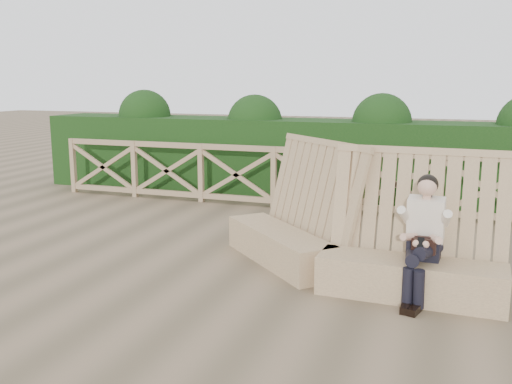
% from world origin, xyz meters
% --- Properties ---
extents(ground, '(60.00, 60.00, 0.00)m').
position_xyz_m(ground, '(0.00, 0.00, 0.00)').
color(ground, brown).
rests_on(ground, ground).
extents(bench, '(3.47, 2.00, 1.55)m').
position_xyz_m(bench, '(1.19, 0.23, 0.39)').
color(bench, '#87684D').
rests_on(bench, ground).
extents(woman, '(0.38, 0.80, 1.30)m').
position_xyz_m(woman, '(2.08, -0.18, 0.70)').
color(woman, black).
rests_on(woman, ground).
extents(guardrail, '(10.10, 0.09, 1.10)m').
position_xyz_m(guardrail, '(0.00, 3.50, 0.55)').
color(guardrail, '#9C815B').
rests_on(guardrail, ground).
extents(hedge, '(12.00, 1.20, 1.50)m').
position_xyz_m(hedge, '(0.00, 4.70, 0.75)').
color(hedge, black).
rests_on(hedge, ground).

